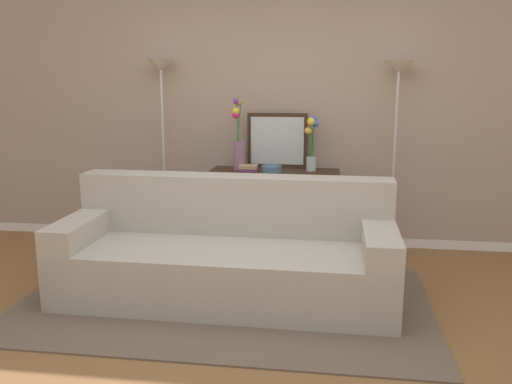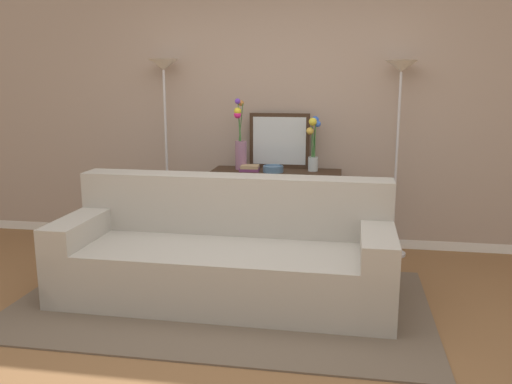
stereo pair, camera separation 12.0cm
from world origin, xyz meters
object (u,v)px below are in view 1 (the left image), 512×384
floor_lamp_left (162,101)px  floor_lamp_right (397,104)px  wall_mirror (277,141)px  vase_tall_flowers (238,144)px  book_stack (248,168)px  vase_short_flowers (312,143)px  book_row_under_console (240,243)px  fruit_bowl (272,169)px  console_table (275,196)px  couch (228,256)px

floor_lamp_left → floor_lamp_right: 2.18m
floor_lamp_right → wall_mirror: size_ratio=3.09×
vase_tall_flowers → book_stack: 0.25m
vase_short_flowers → book_row_under_console: bearing=-178.7°
floor_lamp_left → fruit_bowl: (1.07, -0.15, -0.61)m
book_row_under_console → book_stack: bearing=-42.6°
console_table → book_row_under_console: (-0.34, 0.00, -0.48)m
couch → book_row_under_console: bearing=95.4°
console_table → floor_lamp_left: bearing=177.6°
vase_short_flowers → book_stack: vase_short_flowers is taller
couch → floor_lamp_left: (-0.87, 1.21, 1.11)m
couch → wall_mirror: (0.23, 1.31, 0.73)m
book_row_under_console → console_table: bearing=0.0°
couch → book_row_under_console: 1.19m
vase_tall_flowers → fruit_bowl: vase_tall_flowers is taller
couch → wall_mirror: wall_mirror is taller
console_table → book_stack: size_ratio=6.22×
floor_lamp_left → book_stack: bearing=-8.8°
console_table → fruit_bowl: fruit_bowl is taller
couch → book_stack: 1.18m
wall_mirror → vase_tall_flowers: bearing=-155.7°
couch → vase_short_flowers: (0.56, 1.18, 0.74)m
couch → floor_lamp_left: floor_lamp_left is taller
fruit_bowl → wall_mirror: bearing=84.9°
floor_lamp_right → vase_short_flowers: size_ratio=3.53×
floor_lamp_left → book_stack: 1.06m
couch → vase_tall_flowers: bearing=95.9°
wall_mirror → vase_tall_flowers: (-0.35, -0.16, -0.02)m
floor_lamp_left → vase_tall_flowers: floor_lamp_left is taller
book_stack → wall_mirror: bearing=43.7°
wall_mirror → fruit_bowl: wall_mirror is taller
couch → vase_short_flowers: 1.50m
vase_tall_flowers → vase_short_flowers: 0.68m
couch → fruit_bowl: 1.18m
book_stack → vase_short_flowers: bearing=10.1°
console_table → fruit_bowl: (-0.02, -0.11, 0.28)m
console_table → floor_lamp_right: (1.09, 0.04, 0.86)m
floor_lamp_left → wall_mirror: bearing=5.4°
wall_mirror → vase_short_flowers: size_ratio=1.14×
book_stack → floor_lamp_right: bearing=5.7°
book_row_under_console → vase_tall_flowers: bearing=-131.3°
console_table → vase_tall_flowers: size_ratio=1.81×
wall_mirror → vase_short_flowers: bearing=-21.7°
book_stack → floor_lamp_left: bearing=171.2°
couch → console_table: size_ratio=2.05×
wall_mirror → book_row_under_console: bearing=-156.6°
couch → floor_lamp_right: size_ratio=1.38×
vase_short_flowers → book_stack: size_ratio=2.61×
couch → vase_tall_flowers: 1.36m
floor_lamp_right → vase_short_flowers: bearing=-177.8°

